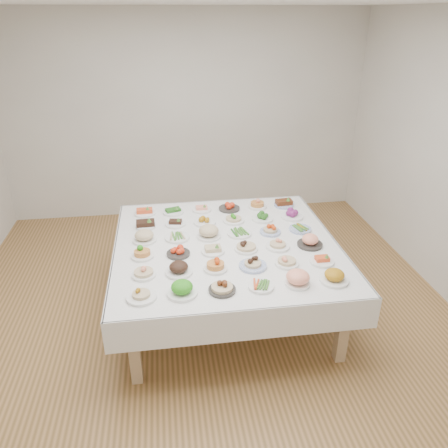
{
  "coord_description": "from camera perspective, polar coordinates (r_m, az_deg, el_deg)",
  "views": [
    {
      "loc": [
        -0.34,
        -3.58,
        2.72
      ],
      "look_at": [
        0.2,
        0.16,
        0.88
      ],
      "focal_mm": 35.0,
      "sensor_mm": 36.0,
      "label": 1
    }
  ],
  "objects": [
    {
      "name": "dish_3",
      "position": [
        3.5,
        4.85,
        -8.03
      ],
      "size": [
        0.2,
        0.2,
        0.05
      ],
      "color": "white",
      "rests_on": "display_table"
    },
    {
      "name": "dish_0",
      "position": [
        3.42,
        -10.78,
        -8.87
      ],
      "size": [
        0.23,
        0.23,
        0.11
      ],
      "color": "white",
      "rests_on": "display_table"
    },
    {
      "name": "dish_30",
      "position": [
        4.78,
        -10.34,
        1.67
      ],
      "size": [
        0.22,
        0.22,
        0.1
      ],
      "color": "white",
      "rests_on": "display_table"
    },
    {
      "name": "dish_24",
      "position": [
        4.49,
        -10.22,
        0.11
      ],
      "size": [
        0.21,
        0.21,
        0.1
      ],
      "color": "white",
      "rests_on": "display_table"
    },
    {
      "name": "dish_7",
      "position": [
        3.67,
        -5.93,
        -5.72
      ],
      "size": [
        0.22,
        0.22,
        0.12
      ],
      "color": "white",
      "rests_on": "display_table"
    },
    {
      "name": "display_table",
      "position": [
        4.17,
        0.29,
        -3.35
      ],
      "size": [
        2.1,
        2.1,
        0.75
      ],
      "color": "white",
      "rests_on": "ground"
    },
    {
      "name": "dish_29",
      "position": [
        4.68,
        8.86,
        1.34
      ],
      "size": [
        0.23,
        0.23,
        0.1
      ],
      "color": "white",
      "rests_on": "display_table"
    },
    {
      "name": "dish_1",
      "position": [
        3.41,
        -5.5,
        -8.33
      ],
      "size": [
        0.23,
        0.23,
        0.13
      ],
      "color": "white",
      "rests_on": "display_table"
    },
    {
      "name": "dish_15",
      "position": [
        4.0,
        2.92,
        -2.73
      ],
      "size": [
        0.21,
        0.21,
        0.12
      ],
      "color": "white",
      "rests_on": "display_table"
    },
    {
      "name": "dish_18",
      "position": [
        4.21,
        -10.39,
        -1.4
      ],
      "size": [
        0.25,
        0.25,
        0.14
      ],
      "color": "white",
      "rests_on": "display_table"
    },
    {
      "name": "dish_32",
      "position": [
        4.8,
        -2.94,
        2.05
      ],
      "size": [
        0.2,
        0.2,
        0.08
      ],
      "color": "white",
      "rests_on": "display_table"
    },
    {
      "name": "dish_25",
      "position": [
        4.5,
        -6.37,
        0.22
      ],
      "size": [
        0.21,
        0.21,
        0.08
      ],
      "color": "white",
      "rests_on": "display_table"
    },
    {
      "name": "dish_6",
      "position": [
        3.68,
        -10.47,
        -6.03
      ],
      "size": [
        0.2,
        0.2,
        0.11
      ],
      "color": "white",
      "rests_on": "display_table"
    },
    {
      "name": "dish_9",
      "position": [
        3.74,
        3.8,
        -4.85
      ],
      "size": [
        0.23,
        0.23,
        0.13
      ],
      "color": "#4C66B2",
      "rests_on": "display_table"
    },
    {
      "name": "dish_23",
      "position": [
        4.43,
        9.92,
        -0.58
      ],
      "size": [
        0.22,
        0.22,
        0.05
      ],
      "color": "#4C66B2",
      "rests_on": "display_table"
    },
    {
      "name": "dish_4",
      "position": [
        3.56,
        9.6,
        -7.05
      ],
      "size": [
        0.2,
        0.2,
        0.12
      ],
      "color": "white",
      "rests_on": "display_table"
    },
    {
      "name": "dish_35",
      "position": [
        4.95,
        7.83,
        2.83
      ],
      "size": [
        0.22,
        0.22,
        0.1
      ],
      "color": "#4C66B2",
      "rests_on": "display_table"
    },
    {
      "name": "room_envelope",
      "position": [
        3.71,
        -2.78,
        12.06
      ],
      "size": [
        5.02,
        5.02,
        2.81
      ],
      "color": "#A77745",
      "rests_on": "ground"
    },
    {
      "name": "dish_14",
      "position": [
        3.96,
        -1.45,
        -3.27
      ],
      "size": [
        0.21,
        0.21,
        0.09
      ],
      "color": "white",
      "rests_on": "display_table"
    },
    {
      "name": "dish_5",
      "position": [
        3.66,
        14.22,
        -6.52
      ],
      "size": [
        0.23,
        0.23,
        0.12
      ],
      "color": "white",
      "rests_on": "display_table"
    },
    {
      "name": "dish_28",
      "position": [
        4.6,
        5.05,
        0.94
      ],
      "size": [
        0.22,
        0.22,
        0.09
      ],
      "color": "white",
      "rests_on": "display_table"
    },
    {
      "name": "dish_20",
      "position": [
        4.21,
        -2.0,
        -0.95
      ],
      "size": [
        0.23,
        0.23,
        0.14
      ],
      "color": "white",
      "rests_on": "display_table"
    },
    {
      "name": "dish_17",
      "position": [
        4.14,
        11.19,
        -2.11
      ],
      "size": [
        0.23,
        0.23,
        0.13
      ],
      "color": "#2F2D2A",
      "rests_on": "display_table"
    },
    {
      "name": "dish_31",
      "position": [
        4.76,
        -6.67,
        1.88
      ],
      "size": [
        0.22,
        0.22,
        0.1
      ],
      "color": "white",
      "rests_on": "display_table"
    },
    {
      "name": "dish_13",
      "position": [
        3.95,
        -6.0,
        -3.63
      ],
      "size": [
        0.21,
        0.21,
        0.08
      ],
      "color": "#2F2D2A",
      "rests_on": "display_table"
    },
    {
      "name": "dish_8",
      "position": [
        3.7,
        -1.13,
        -5.27
      ],
      "size": [
        0.2,
        0.2,
        0.12
      ],
      "color": "white",
      "rests_on": "display_table"
    },
    {
      "name": "dish_19",
      "position": [
        4.23,
        -6.15,
        -1.63
      ],
      "size": [
        0.24,
        0.24,
        0.05
      ],
      "color": "white",
      "rests_on": "display_table"
    },
    {
      "name": "dish_26",
      "position": [
        4.51,
        -2.55,
        0.5
      ],
      "size": [
        0.23,
        0.23,
        0.09
      ],
      "color": "white",
      "rests_on": "display_table"
    },
    {
      "name": "dish_21",
      "position": [
        4.28,
        2.03,
        -1.1
      ],
      "size": [
        0.23,
        0.23,
        0.05
      ],
      "color": "white",
      "rests_on": "display_table"
    },
    {
      "name": "dish_11",
      "position": [
        3.9,
        12.68,
        -4.55
      ],
      "size": [
        0.21,
        0.21,
        0.08
      ],
      "color": "white",
      "rests_on": "display_table"
    },
    {
      "name": "dish_33",
      "position": [
        4.82,
        0.69,
        2.29
      ],
      "size": [
        0.23,
        0.23,
        0.09
      ],
      "color": "#2F2D2A",
      "rests_on": "display_table"
    },
    {
      "name": "dish_2",
      "position": [
        3.43,
        -0.26,
        -8.01
      ],
      "size": [
        0.22,
        0.22,
        0.12
      ],
      "color": "#2F2D2A",
      "rests_on": "display_table"
    },
    {
      "name": "dish_12",
      "position": [
        3.95,
        -10.65,
        -3.63
      ],
      "size": [
        0.2,
        0.2,
        0.11
      ],
      "color": "white",
      "rests_on": "display_table"
    },
    {
      "name": "dish_34",
      "position": [
        4.88,
        4.37,
        2.69
      ],
      "size": [
        0.2,
        0.2,
        0.11
      ],
      "color": "white",
      "rests_on": "display_table"
    },
    {
      "name": "dish_10",
      "position": [
        3.81,
        8.22,
        -4.66
      ],
      "size": [
        0.2,
        0.2,
        0.11
      ],
      "color": "white",
      "rests_on": "display_table"
    },
    {
      "name": "dish_27",
      "position": [
        4.53,
        1.26,
        0.91
      ],
      "size": [
        0.22,
        0.22,
        0.12
      ],
      "color": "white",
      "rests_on": "display_table"
    },
    {
      "name": "dish_16",
      "position": [
        4.07,
        7.03,
        -2.53
      ],
      "size": [
        0.22,
        0.22,
        0.11
      ],
      "color": "white",
      "rests_on": "display_table"
    },
    {
      "name": "dish_22",
      "position": [
        4.32,
        6.07,
        -0.59
      ],
      "size": [
        0.2,
        0.2,
        0.11
      ],
      "color": "#4C66B2",
      "rests_on": "display_table"
    }
  ]
}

